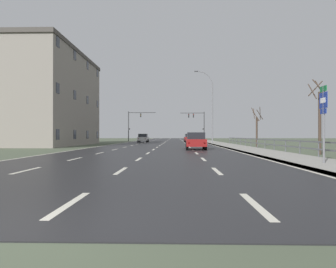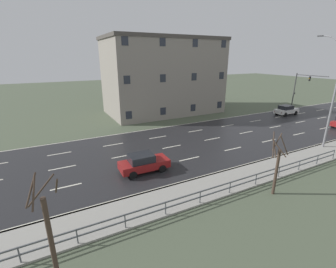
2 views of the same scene
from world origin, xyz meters
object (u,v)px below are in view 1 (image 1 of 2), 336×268
traffic_signal_left (134,121)px  car_near_left (196,141)px  car_far_right (143,138)px  brick_building (42,99)px  street_lamp_midground (211,108)px  traffic_signal_right (198,121)px  car_near_right (189,138)px  highway_sign (324,114)px

traffic_signal_left → car_near_left: (10.66, -35.30, -3.38)m
car_far_right → brick_building: brick_building is taller
street_lamp_midground → brick_building: size_ratio=0.60×
traffic_signal_left → car_near_left: 37.03m
traffic_signal_right → brick_building: bearing=-132.8°
street_lamp_midground → car_near_left: size_ratio=2.72×
car_near_right → car_near_left: 28.97m
traffic_signal_right → traffic_signal_left: (-13.52, -0.27, -0.07)m
street_lamp_midground → traffic_signal_right: (-0.72, 16.69, -1.22)m
street_lamp_midground → traffic_signal_right: 16.75m
traffic_signal_left → car_near_right: bearing=-29.2°
street_lamp_midground → traffic_signal_left: bearing=130.9°
street_lamp_midground → car_near_right: size_ratio=2.70×
brick_building → car_near_left: bearing=-30.8°
traffic_signal_right → brick_building: (-22.26, -24.01, 1.85)m
car_far_right → brick_building: bearing=-123.5°
traffic_signal_left → car_near_right: 13.43m
traffic_signal_right → car_near_left: size_ratio=1.50×
car_near_right → car_near_left: size_ratio=1.01×
car_near_left → street_lamp_midground: bearing=80.5°
street_lamp_midground → car_far_right: street_lamp_midground is taller
car_far_right → car_near_left: 29.62m
car_far_right → car_near_left: same height
traffic_signal_left → brick_building: bearing=-110.2°
highway_sign → car_near_right: 43.82m
highway_sign → traffic_signal_left: bearing=106.9°
traffic_signal_right → car_near_left: traffic_signal_right is taller
traffic_signal_left → car_near_left: bearing=-73.2°
traffic_signal_right → car_far_right: 13.33m
brick_building → car_near_right: bearing=40.9°
traffic_signal_right → car_far_right: (-10.79, -7.03, -3.45)m
highway_sign → traffic_signal_right: (-1.70, 50.23, 2.02)m
car_near_left → brick_building: 23.20m
traffic_signal_left → car_far_right: 8.04m
street_lamp_midground → traffic_signal_left: size_ratio=1.79×
traffic_signal_right → traffic_signal_left: 13.52m
street_lamp_midground → car_far_right: (-11.51, 9.66, -4.67)m
car_far_right → car_near_right: bearing=3.3°
traffic_signal_right → car_near_left: bearing=-94.6°
car_far_right → traffic_signal_left: bearing=112.5°
traffic_signal_left → car_far_right: (2.73, -6.76, -3.38)m
car_far_right → car_near_right: (8.63, 0.43, 0.00)m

